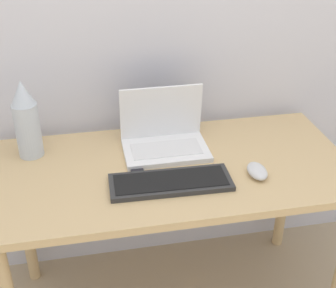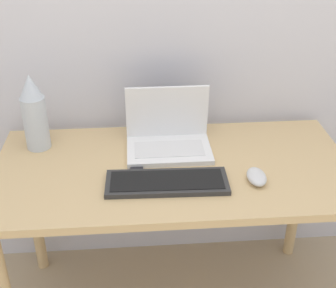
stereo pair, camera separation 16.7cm
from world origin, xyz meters
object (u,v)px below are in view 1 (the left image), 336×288
(mouse, at_px, (257,171))
(keyboard, at_px, (171,182))
(mp3_player, at_px, (137,172))
(laptop, at_px, (164,136))
(vase, at_px, (26,120))

(mouse, bearing_deg, keyboard, 179.39)
(mouse, bearing_deg, mp3_player, 166.74)
(keyboard, xyz_separation_m, mouse, (0.32, -0.00, 0.01))
(laptop, bearing_deg, mp3_player, -129.18)
(vase, bearing_deg, keyboard, -31.92)
(laptop, height_order, mp3_player, laptop)
(laptop, height_order, mouse, laptop)
(keyboard, height_order, mouse, mouse)
(vase, bearing_deg, mp3_player, -28.44)
(keyboard, bearing_deg, mouse, -0.61)
(vase, relative_size, mp3_player, 5.66)
(mp3_player, bearing_deg, vase, 151.56)
(laptop, bearing_deg, vase, 174.43)
(keyboard, distance_m, mp3_player, 0.14)
(keyboard, height_order, mp3_player, keyboard)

